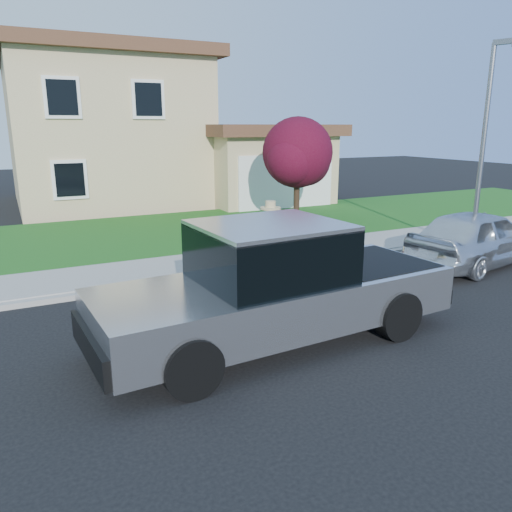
{
  "coord_description": "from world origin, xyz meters",
  "views": [
    {
      "loc": [
        -4.4,
        -7.86,
        3.6
      ],
      "look_at": [
        -0.3,
        0.33,
        1.2
      ],
      "focal_mm": 35.0,
      "sensor_mm": 36.0,
      "label": 1
    }
  ],
  "objects_px": {
    "ornamental_tree": "(298,156)",
    "trash_bin": "(256,241)",
    "sedan": "(478,238)",
    "pickup_truck": "(276,287)",
    "street_lamp": "(486,137)",
    "woman": "(270,245)"
  },
  "relations": [
    {
      "from": "ornamental_tree",
      "to": "trash_bin",
      "type": "xyz_separation_m",
      "value": [
        -3.78,
        -4.17,
        -1.87
      ]
    },
    {
      "from": "sedan",
      "to": "ornamental_tree",
      "type": "distance_m",
      "value": 7.17
    },
    {
      "from": "pickup_truck",
      "to": "ornamental_tree",
      "type": "xyz_separation_m",
      "value": [
        5.63,
        8.62,
        1.58
      ]
    },
    {
      "from": "ornamental_tree",
      "to": "street_lamp",
      "type": "relative_size",
      "value": 0.66
    },
    {
      "from": "ornamental_tree",
      "to": "trash_bin",
      "type": "height_order",
      "value": "ornamental_tree"
    },
    {
      "from": "sedan",
      "to": "ornamental_tree",
      "type": "relative_size",
      "value": 1.17
    },
    {
      "from": "ornamental_tree",
      "to": "street_lamp",
      "type": "bearing_deg",
      "value": -66.57
    },
    {
      "from": "woman",
      "to": "ornamental_tree",
      "type": "bearing_deg",
      "value": -104.85
    },
    {
      "from": "trash_bin",
      "to": "street_lamp",
      "type": "xyz_separation_m",
      "value": [
        6.3,
        -1.63,
        2.63
      ]
    },
    {
      "from": "street_lamp",
      "to": "trash_bin",
      "type": "bearing_deg",
      "value": 144.67
    },
    {
      "from": "pickup_truck",
      "to": "sedan",
      "type": "relative_size",
      "value": 1.44
    },
    {
      "from": "sedan",
      "to": "ornamental_tree",
      "type": "bearing_deg",
      "value": 1.95
    },
    {
      "from": "pickup_truck",
      "to": "sedan",
      "type": "distance_m",
      "value": 7.27
    },
    {
      "from": "street_lamp",
      "to": "woman",
      "type": "bearing_deg",
      "value": 158.31
    },
    {
      "from": "ornamental_tree",
      "to": "sedan",
      "type": "bearing_deg",
      "value": -78.37
    },
    {
      "from": "woman",
      "to": "trash_bin",
      "type": "distance_m",
      "value": 1.6
    },
    {
      "from": "sedan",
      "to": "street_lamp",
      "type": "bearing_deg",
      "value": -58.08
    },
    {
      "from": "pickup_truck",
      "to": "trash_bin",
      "type": "height_order",
      "value": "pickup_truck"
    },
    {
      "from": "pickup_truck",
      "to": "street_lamp",
      "type": "bearing_deg",
      "value": 15.71
    },
    {
      "from": "woman",
      "to": "sedan",
      "type": "relative_size",
      "value": 0.44
    },
    {
      "from": "sedan",
      "to": "trash_bin",
      "type": "xyz_separation_m",
      "value": [
        -5.18,
        2.63,
        -0.09
      ]
    },
    {
      "from": "woman",
      "to": "street_lamp",
      "type": "height_order",
      "value": "street_lamp"
    }
  ]
}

